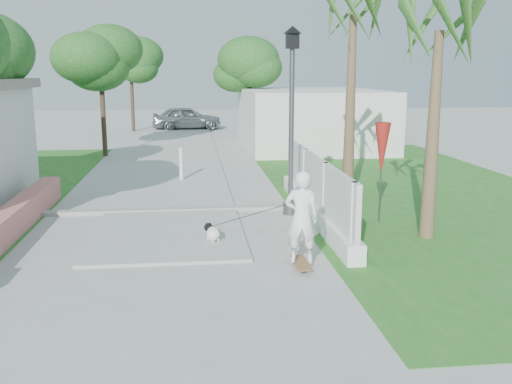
{
  "coord_description": "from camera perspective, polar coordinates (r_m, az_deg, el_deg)",
  "views": [
    {
      "loc": [
        0.53,
        -7.84,
        3.42
      ],
      "look_at": [
        1.77,
        3.01,
        1.1
      ],
      "focal_mm": 40.0,
      "sensor_mm": 36.0,
      "label": 1
    }
  ],
  "objects": [
    {
      "name": "ground",
      "position": [
        8.57,
        -9.74,
        -11.71
      ],
      "size": [
        90.0,
        90.0,
        0.0
      ],
      "primitive_type": "plane",
      "color": "#B7B7B2",
      "rests_on": "ground"
    },
    {
      "name": "path_strip",
      "position": [
        28.05,
        -7.58,
        4.94
      ],
      "size": [
        3.2,
        36.0,
        0.06
      ],
      "primitive_type": "cube",
      "color": "#B7B7B2",
      "rests_on": "ground"
    },
    {
      "name": "curb",
      "position": [
        14.25,
        -8.47,
        -1.82
      ],
      "size": [
        6.5,
        0.25,
        0.1
      ],
      "primitive_type": "cube",
      "color": "#999993",
      "rests_on": "ground"
    },
    {
      "name": "grass_right",
      "position": [
        17.45,
        15.38,
        0.26
      ],
      "size": [
        8.0,
        20.0,
        0.01
      ],
      "primitive_type": "cube",
      "color": "#276B22",
      "rests_on": "ground"
    },
    {
      "name": "lattice_fence",
      "position": [
        13.47,
        5.93,
        -0.4
      ],
      "size": [
        0.35,
        7.0,
        1.5
      ],
      "color": "white",
      "rests_on": "ground"
    },
    {
      "name": "building_right",
      "position": [
        26.5,
        5.46,
        7.34
      ],
      "size": [
        6.0,
        8.0,
        2.6
      ],
      "primitive_type": "cube",
      "color": "silver",
      "rests_on": "ground"
    },
    {
      "name": "street_lamp",
      "position": [
        13.59,
        3.57,
        7.77
      ],
      "size": [
        0.44,
        0.44,
        4.44
      ],
      "color": "#59595E",
      "rests_on": "ground"
    },
    {
      "name": "bollard",
      "position": [
        18.07,
        -7.5,
        2.85
      ],
      "size": [
        0.14,
        0.14,
        1.09
      ],
      "color": "white",
      "rests_on": "ground"
    },
    {
      "name": "patio_umbrella",
      "position": [
        13.17,
        12.48,
        4.14
      ],
      "size": [
        0.36,
        0.36,
        2.3
      ],
      "color": "#59595E",
      "rests_on": "ground"
    },
    {
      "name": "tree_path_left",
      "position": [
        24.08,
        -15.27,
        12.53
      ],
      "size": [
        3.4,
        3.4,
        5.23
      ],
      "color": "#4C3826",
      "rests_on": "ground"
    },
    {
      "name": "tree_path_right",
      "position": [
        27.95,
        -1.02,
        12.13
      ],
      "size": [
        3.0,
        3.0,
        4.79
      ],
      "color": "#4C3826",
      "rests_on": "ground"
    },
    {
      "name": "tree_path_far",
      "position": [
        33.99,
        -12.4,
        12.39
      ],
      "size": [
        3.2,
        3.2,
        5.17
      ],
      "color": "#4C3826",
      "rests_on": "ground"
    },
    {
      "name": "palm_far",
      "position": [
        14.94,
        9.67,
        15.91
      ],
      "size": [
        1.8,
        1.8,
        5.3
      ],
      "color": "brown",
      "rests_on": "ground"
    },
    {
      "name": "palm_near",
      "position": [
        12.08,
        17.8,
        13.97
      ],
      "size": [
        1.8,
        1.8,
        4.7
      ],
      "color": "brown",
      "rests_on": "ground"
    },
    {
      "name": "skateboarder",
      "position": [
        10.66,
        -0.01,
        -2.48
      ],
      "size": [
        1.82,
        2.27,
        1.75
      ],
      "rotation": [
        0.0,
        0.0,
        2.96
      ],
      "color": "#97613C",
      "rests_on": "ground"
    },
    {
      "name": "dog",
      "position": [
        11.58,
        -4.39,
        -4.08
      ],
      "size": [
        0.42,
        0.56,
        0.41
      ],
      "rotation": [
        0.0,
        0.0,
        0.43
      ],
      "color": "white",
      "rests_on": "ground"
    },
    {
      "name": "parked_car",
      "position": [
        34.52,
        -6.95,
        7.37
      ],
      "size": [
        4.22,
        2.04,
        1.39
      ],
      "primitive_type": "imported",
      "rotation": [
        0.0,
        0.0,
        1.67
      ],
      "color": "#B3B6BB",
      "rests_on": "ground"
    }
  ]
}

